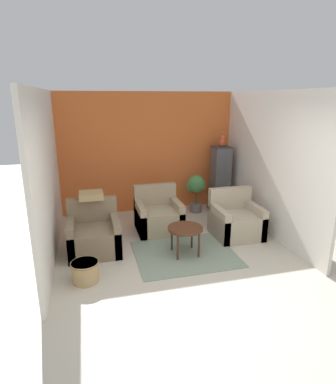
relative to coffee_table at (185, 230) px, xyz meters
The scene contains 14 objects.
ground_plane 1.28m from the coffee_table, 96.69° to the right, with size 20.00×20.00×0.00m, color beige.
wall_back_accent 2.57m from the coffee_table, 93.34° to the left, with size 4.01×0.06×2.66m.
wall_left 2.37m from the coffee_table, 164.43° to the left, with size 0.06×3.57×2.66m.
wall_right 2.12m from the coffee_table, 17.82° to the left, with size 0.06×3.57×2.66m.
area_rug 0.43m from the coffee_table, 104.04° to the left, with size 1.66×1.37×0.01m.
coffee_table is the anchor object (origin of this frame).
armchair_left 1.54m from the coffee_table, 161.61° to the left, with size 0.85×0.81×0.87m.
armchair_right 1.27m from the coffee_table, 23.23° to the left, with size 0.85×0.81×0.87m.
armchair_middle 1.13m from the coffee_table, 100.53° to the left, with size 0.85×0.81×0.87m.
birdcage 2.47m from the coffee_table, 53.45° to the left, with size 0.45×0.45×1.48m.
parrot 2.72m from the coffee_table, 53.49° to the left, with size 0.13×0.23×0.27m.
potted_plant 2.13m from the coffee_table, 66.05° to the left, with size 0.44×0.40×0.86m.
wicker_basket 1.70m from the coffee_table, 164.99° to the right, with size 0.39×0.39×0.30m.
throw_pillow 1.73m from the coffee_table, 151.75° to the left, with size 0.40×0.40×0.10m.
Camera 1 is at (-1.36, -3.45, 2.53)m, focal length 30.00 mm.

